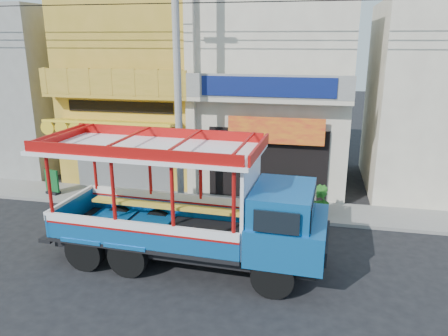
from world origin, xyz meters
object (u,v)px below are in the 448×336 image
Objects in this scene: songthaew_truck at (204,208)px; potted_plant_a at (264,194)px; potted_plant_b at (321,200)px; utility_pole at (181,74)px; potted_plant_c at (291,189)px; green_sign at (52,184)px.

songthaew_truck is 4.66m from potted_plant_a.
utility_pole is at bearing 44.07° from potted_plant_b.
potted_plant_c is at bearing 68.32° from songthaew_truck.
green_sign is 0.95× the size of potted_plant_b.
songthaew_truck is 5.70m from potted_plant_c.
songthaew_truck is 5.45m from potted_plant_b.
utility_pole is 6.63m from potted_plant_b.
songthaew_truck is at bearing -29.41° from green_sign.
potted_plant_b is (4.95, 0.42, -4.38)m from utility_pole.
songthaew_truck reaches higher than potted_plant_c.
potted_plant_b is at bearing 53.23° from songthaew_truck.
green_sign is (-7.47, 4.21, -1.22)m from songthaew_truck.
potted_plant_c is at bearing 5.94° from green_sign.
potted_plant_c is (9.53, 0.99, 0.13)m from green_sign.
potted_plant_a is (8.61, 0.18, 0.13)m from green_sign.
green_sign is 8.61m from potted_plant_a.
potted_plant_a is (2.90, 0.54, -4.36)m from utility_pole.
green_sign is 0.91× the size of potted_plant_a.
potted_plant_a is at bearing 1.17° from green_sign.
potted_plant_a is at bearing 36.02° from potted_plant_b.
potted_plant_a is at bearing 10.48° from utility_pole.
songthaew_truck is 8.66m from green_sign.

